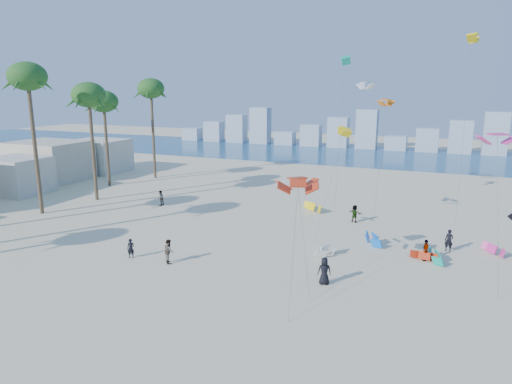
% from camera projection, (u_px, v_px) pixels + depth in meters
% --- Properties ---
extents(ground, '(220.00, 220.00, 0.00)m').
position_uv_depth(ground, '(98.00, 324.00, 25.65)').
color(ground, beige).
rests_on(ground, ground).
extents(ocean, '(220.00, 220.00, 0.00)m').
position_uv_depth(ocean, '(350.00, 154.00, 90.40)').
color(ocean, navy).
rests_on(ocean, ground).
extents(kitesurfer_near, '(0.66, 0.55, 1.55)m').
position_uv_depth(kitesurfer_near, '(131.00, 248.00, 35.39)').
color(kitesurfer_near, black).
rests_on(kitesurfer_near, ground).
extents(kitesurfer_mid, '(1.12, 1.13, 1.84)m').
position_uv_depth(kitesurfer_mid, '(169.00, 251.00, 34.39)').
color(kitesurfer_mid, gray).
rests_on(kitesurfer_mid, ground).
extents(kitesurfers_far, '(37.42, 16.47, 1.90)m').
position_uv_depth(kitesurfers_far, '(354.00, 236.00, 38.10)').
color(kitesurfers_far, black).
rests_on(kitesurfers_far, ground).
extents(grounded_kites, '(19.38, 14.78, 0.87)m').
position_uv_depth(grounded_kites, '(381.00, 238.00, 38.88)').
color(grounded_kites, silver).
rests_on(grounded_kites, ground).
extents(flying_kites, '(25.30, 33.89, 18.55)m').
position_uv_depth(flying_kites, '(401.00, 106.00, 39.61)').
color(flying_kites, red).
rests_on(flying_kites, ground).
extents(palm_row, '(7.82, 44.80, 15.64)m').
position_uv_depth(palm_row, '(27.00, 99.00, 45.78)').
color(palm_row, brown).
rests_on(palm_row, ground).
extents(distant_skyline, '(85.00, 3.00, 8.40)m').
position_uv_depth(distant_skyline, '(355.00, 134.00, 99.14)').
color(distant_skyline, '#9EADBF').
rests_on(distant_skyline, ground).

